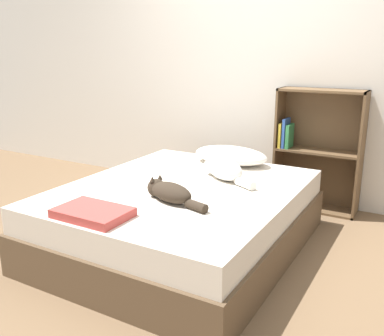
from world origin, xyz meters
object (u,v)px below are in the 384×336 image
(bookshelf, at_px, (317,149))
(cat_light, at_px, (223,169))
(cat_dark, at_px, (169,192))
(pillow, at_px, (230,155))
(bed, at_px, (182,217))

(bookshelf, bearing_deg, cat_light, -114.40)
(bookshelf, bearing_deg, cat_dark, -108.66)
(pillow, relative_size, bookshelf, 0.60)
(bed, bearing_deg, cat_dark, -74.52)
(cat_light, height_order, bookshelf, bookshelf)
(bookshelf, bearing_deg, bed, -115.54)
(pillow, xyz_separation_m, cat_light, (0.13, -0.42, 0.00))
(cat_light, relative_size, cat_dark, 1.02)
(bed, distance_m, pillow, 0.78)
(bed, relative_size, cat_light, 3.73)
(pillow, height_order, bookshelf, bookshelf)
(pillow, relative_size, cat_dark, 1.29)
(pillow, height_order, cat_dark, pillow)
(bed, height_order, cat_light, cat_light)
(bookshelf, bearing_deg, pillow, -136.18)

